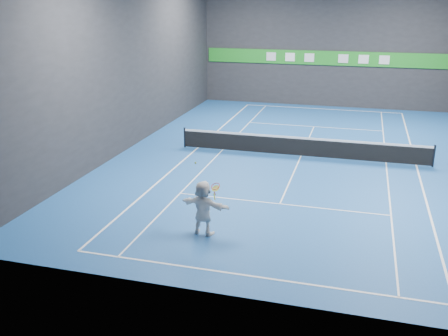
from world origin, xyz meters
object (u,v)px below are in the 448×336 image
(player, at_px, (203,208))
(tennis_racket, at_px, (215,188))
(tennis_ball, at_px, (196,163))
(tennis_net, at_px, (301,146))

(player, distance_m, tennis_racket, 0.84)
(player, bearing_deg, tennis_ball, 14.04)
(tennis_net, bearing_deg, player, -102.07)
(player, height_order, tennis_ball, tennis_ball)
(tennis_ball, xyz_separation_m, tennis_net, (2.30, 9.66, -1.96))
(tennis_ball, bearing_deg, player, 4.31)
(player, height_order, tennis_net, player)
(player, xyz_separation_m, tennis_net, (2.06, 9.64, -0.40))
(player, xyz_separation_m, tennis_ball, (-0.24, -0.02, 1.56))
(tennis_ball, relative_size, tennis_racket, 0.11)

